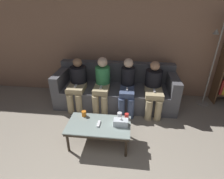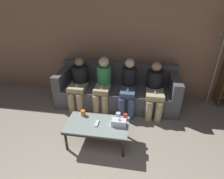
{
  "view_description": "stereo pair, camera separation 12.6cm",
  "coord_description": "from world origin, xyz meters",
  "px_view_note": "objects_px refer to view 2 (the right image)",
  "views": [
    {
      "loc": [
        0.32,
        -0.42,
        2.08
      ],
      "look_at": [
        0.0,
        2.32,
        0.67
      ],
      "focal_mm": 28.0,
      "sensor_mm": 36.0,
      "label": 1
    },
    {
      "loc": [
        0.44,
        -0.41,
        2.08
      ],
      "look_at": [
        0.0,
        2.32,
        0.67
      ],
      "focal_mm": 28.0,
      "sensor_mm": 36.0,
      "label": 2
    }
  ],
  "objects_px": {
    "cup_far_center": "(118,116)",
    "tissue_box": "(119,123)",
    "cup_near_right": "(125,117)",
    "seated_person_left_end": "(79,81)",
    "coffee_table": "(97,126)",
    "seated_person_mid_right": "(128,85)",
    "couch": "(117,90)",
    "seated_person_mid_left": "(103,82)",
    "game_remote": "(97,123)",
    "cup_near_left": "(83,113)",
    "seated_person_right_end": "(155,87)",
    "standing_lamp": "(220,56)"
  },
  "relations": [
    {
      "from": "tissue_box",
      "to": "game_remote",
      "type": "xyz_separation_m",
      "value": [
        -0.34,
        -0.02,
        -0.04
      ]
    },
    {
      "from": "cup_near_left",
      "to": "cup_far_center",
      "type": "height_order",
      "value": "cup_far_center"
    },
    {
      "from": "seated_person_mid_left",
      "to": "seated_person_right_end",
      "type": "relative_size",
      "value": 1.04
    },
    {
      "from": "cup_near_left",
      "to": "couch",
      "type": "bearing_deg",
      "value": 70.24
    },
    {
      "from": "cup_near_right",
      "to": "seated_person_left_end",
      "type": "distance_m",
      "value": 1.42
    },
    {
      "from": "seated_person_left_end",
      "to": "seated_person_mid_left",
      "type": "height_order",
      "value": "seated_person_mid_left"
    },
    {
      "from": "tissue_box",
      "to": "seated_person_mid_right",
      "type": "distance_m",
      "value": 1.07
    },
    {
      "from": "couch",
      "to": "standing_lamp",
      "type": "xyz_separation_m",
      "value": [
        1.97,
        0.15,
        0.81
      ]
    },
    {
      "from": "seated_person_left_end",
      "to": "game_remote",
      "type": "bearing_deg",
      "value": -59.76
    },
    {
      "from": "seated_person_mid_right",
      "to": "cup_far_center",
      "type": "bearing_deg",
      "value": -95.56
    },
    {
      "from": "cup_near_left",
      "to": "cup_near_right",
      "type": "xyz_separation_m",
      "value": [
        0.7,
        0.01,
        0.0
      ]
    },
    {
      "from": "seated_person_mid_right",
      "to": "cup_near_right",
      "type": "bearing_deg",
      "value": -88.3
    },
    {
      "from": "couch",
      "to": "cup_near_left",
      "type": "bearing_deg",
      "value": -109.76
    },
    {
      "from": "coffee_table",
      "to": "seated_person_mid_right",
      "type": "distance_m",
      "value": 1.18
    },
    {
      "from": "cup_far_center",
      "to": "seated_person_mid_right",
      "type": "height_order",
      "value": "seated_person_mid_right"
    },
    {
      "from": "couch",
      "to": "seated_person_right_end",
      "type": "xyz_separation_m",
      "value": [
        0.78,
        -0.24,
        0.24
      ]
    },
    {
      "from": "seated_person_mid_right",
      "to": "seated_person_right_end",
      "type": "relative_size",
      "value": 1.04
    },
    {
      "from": "couch",
      "to": "cup_far_center",
      "type": "height_order",
      "value": "couch"
    },
    {
      "from": "couch",
      "to": "seated_person_left_end",
      "type": "bearing_deg",
      "value": -164.64
    },
    {
      "from": "cup_near_right",
      "to": "seated_person_left_end",
      "type": "bearing_deg",
      "value": 139.35
    },
    {
      "from": "cup_near_right",
      "to": "couch",
      "type": "bearing_deg",
      "value": 104.22
    },
    {
      "from": "cup_near_right",
      "to": "seated_person_mid_right",
      "type": "relative_size",
      "value": 0.09
    },
    {
      "from": "couch",
      "to": "cup_far_center",
      "type": "distance_m",
      "value": 1.16
    },
    {
      "from": "seated_person_mid_left",
      "to": "seated_person_mid_right",
      "type": "height_order",
      "value": "seated_person_mid_left"
    },
    {
      "from": "cup_near_left",
      "to": "tissue_box",
      "type": "height_order",
      "value": "tissue_box"
    },
    {
      "from": "couch",
      "to": "seated_person_left_end",
      "type": "distance_m",
      "value": 0.85
    },
    {
      "from": "cup_far_center",
      "to": "seated_person_right_end",
      "type": "xyz_separation_m",
      "value": [
        0.61,
        0.91,
        0.12
      ]
    },
    {
      "from": "seated_person_left_end",
      "to": "seated_person_mid_right",
      "type": "height_order",
      "value": "seated_person_mid_right"
    },
    {
      "from": "seated_person_left_end",
      "to": "seated_person_mid_left",
      "type": "bearing_deg",
      "value": -0.82
    },
    {
      "from": "cup_near_right",
      "to": "cup_far_center",
      "type": "height_order",
      "value": "cup_far_center"
    },
    {
      "from": "couch",
      "to": "cup_near_left",
      "type": "height_order",
      "value": "couch"
    },
    {
      "from": "tissue_box",
      "to": "cup_near_left",
      "type": "bearing_deg",
      "value": 164.92
    },
    {
      "from": "couch",
      "to": "game_remote",
      "type": "height_order",
      "value": "couch"
    },
    {
      "from": "cup_near_left",
      "to": "seated_person_mid_right",
      "type": "height_order",
      "value": "seated_person_mid_right"
    },
    {
      "from": "seated_person_mid_left",
      "to": "couch",
      "type": "bearing_deg",
      "value": 40.45
    },
    {
      "from": "seated_person_right_end",
      "to": "couch",
      "type": "bearing_deg",
      "value": 163.24
    },
    {
      "from": "game_remote",
      "to": "standing_lamp",
      "type": "xyz_separation_m",
      "value": [
        2.11,
        1.48,
        0.73
      ]
    },
    {
      "from": "cup_near_left",
      "to": "cup_far_center",
      "type": "bearing_deg",
      "value": -0.14
    },
    {
      "from": "game_remote",
      "to": "seated_person_right_end",
      "type": "distance_m",
      "value": 1.44
    },
    {
      "from": "coffee_table",
      "to": "cup_far_center",
      "type": "relative_size",
      "value": 8.86
    },
    {
      "from": "seated_person_right_end",
      "to": "tissue_box",
      "type": "bearing_deg",
      "value": -118.25
    },
    {
      "from": "seated_person_mid_right",
      "to": "coffee_table",
      "type": "bearing_deg",
      "value": -109.92
    },
    {
      "from": "cup_far_center",
      "to": "tissue_box",
      "type": "xyz_separation_m",
      "value": [
        0.03,
        -0.16,
        -0.0
      ]
    },
    {
      "from": "cup_near_left",
      "to": "game_remote",
      "type": "height_order",
      "value": "cup_near_left"
    },
    {
      "from": "couch",
      "to": "seated_person_mid_right",
      "type": "height_order",
      "value": "seated_person_mid_right"
    },
    {
      "from": "cup_far_center",
      "to": "seated_person_mid_left",
      "type": "relative_size",
      "value": 0.1
    },
    {
      "from": "game_remote",
      "to": "seated_person_mid_left",
      "type": "bearing_deg",
      "value": 96.61
    },
    {
      "from": "coffee_table",
      "to": "seated_person_left_end",
      "type": "height_order",
      "value": "seated_person_left_end"
    },
    {
      "from": "couch",
      "to": "seated_person_mid_right",
      "type": "xyz_separation_m",
      "value": [
        0.26,
        -0.24,
        0.25
      ]
    },
    {
      "from": "standing_lamp",
      "to": "seated_person_left_end",
      "type": "distance_m",
      "value": 2.84
    }
  ]
}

